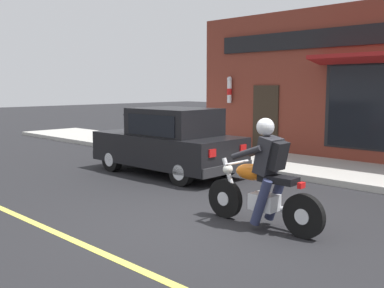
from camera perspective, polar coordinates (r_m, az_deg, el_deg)
ground_plane at (r=6.98m, az=1.11°, el=-9.91°), size 80.00×80.00×0.00m
sidewalk_curb at (r=12.64m, az=6.86°, el=-1.83°), size 2.60×22.00×0.14m
lane_stripe at (r=8.41m, az=-23.12°, el=-7.48°), size 0.12×19.80×0.01m
storefront_building at (r=12.43m, az=21.61°, el=7.00°), size 1.25×10.77×4.20m
motorcycle_with_rider at (r=6.66m, az=9.04°, el=-4.83°), size 0.56×2.02×1.62m
car_hatchback at (r=10.58m, az=-2.96°, el=0.24°), size 1.68×3.80×1.57m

